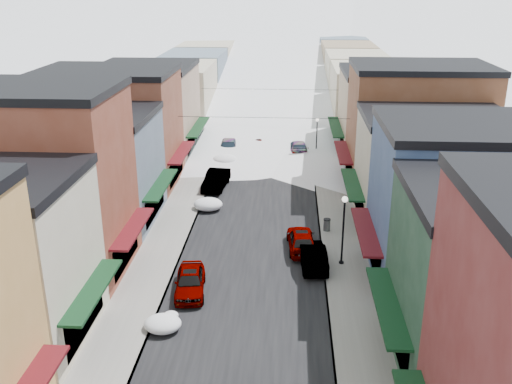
# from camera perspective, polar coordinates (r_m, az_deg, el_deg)

# --- Properties ---
(road) EXTENTS (10.00, 160.00, 0.01)m
(road) POSITION_cam_1_polar(r_m,az_deg,el_deg) (75.47, 1.47, 6.27)
(road) COLOR black
(road) RESTS_ON ground
(sidewalk_left) EXTENTS (3.20, 160.00, 0.15)m
(sidewalk_left) POSITION_cam_1_polar(r_m,az_deg,el_deg) (75.96, -3.54, 6.39)
(sidewalk_left) COLOR gray
(sidewalk_left) RESTS_ON ground
(sidewalk_right) EXTENTS (3.20, 160.00, 0.15)m
(sidewalk_right) POSITION_cam_1_polar(r_m,az_deg,el_deg) (75.52, 6.51, 6.21)
(sidewalk_right) COLOR gray
(sidewalk_right) RESTS_ON ground
(curb_left) EXTENTS (0.10, 160.00, 0.15)m
(curb_left) POSITION_cam_1_polar(r_m,az_deg,el_deg) (75.79, -2.37, 6.38)
(curb_left) COLOR slate
(curb_left) RESTS_ON ground
(curb_right) EXTENTS (0.10, 160.00, 0.15)m
(curb_right) POSITION_cam_1_polar(r_m,az_deg,el_deg) (75.45, 5.33, 6.24)
(curb_right) COLOR slate
(curb_right) RESTS_ON ground
(bldg_l_brick_near) EXTENTS (12.30, 8.20, 12.50)m
(bldg_l_brick_near) POSITION_cam_1_polar(r_m,az_deg,el_deg) (39.29, -21.12, 0.91)
(bldg_l_brick_near) COLOR brown
(bldg_l_brick_near) RESTS_ON ground
(bldg_l_grayblue) EXTENTS (11.30, 9.20, 9.00)m
(bldg_l_grayblue) POSITION_cam_1_polar(r_m,az_deg,el_deg) (47.09, -16.21, 2.36)
(bldg_l_grayblue) COLOR slate
(bldg_l_grayblue) RESTS_ON ground
(bldg_l_brick_far) EXTENTS (13.30, 9.20, 11.00)m
(bldg_l_brick_far) POSITION_cam_1_polar(r_m,az_deg,el_deg) (55.34, -14.30, 6.26)
(bldg_l_brick_far) COLOR brown
(bldg_l_brick_far) RESTS_ON ground
(bldg_l_tan) EXTENTS (11.30, 11.20, 10.00)m
(bldg_l_tan) POSITION_cam_1_polar(r_m,az_deg,el_deg) (64.55, -10.80, 8.04)
(bldg_l_tan) COLOR tan
(bldg_l_tan) RESTS_ON ground
(bldg_r_green) EXTENTS (11.30, 9.20, 9.50)m
(bldg_r_green) POSITION_cam_1_polar(r_m,az_deg,el_deg) (30.55, 23.71, -8.13)
(bldg_r_green) COLOR #1C3A28
(bldg_r_green) RESTS_ON ground
(bldg_r_blue) EXTENTS (11.30, 9.20, 10.50)m
(bldg_r_blue) POSITION_cam_1_polar(r_m,az_deg,el_deg) (38.12, 19.48, -1.07)
(bldg_r_blue) COLOR navy
(bldg_r_blue) RESTS_ON ground
(bldg_r_cream) EXTENTS (12.30, 9.20, 9.00)m
(bldg_r_cream) POSITION_cam_1_polar(r_m,az_deg,el_deg) (46.69, 17.15, 2.10)
(bldg_r_cream) COLOR #B4AB91
(bldg_r_cream) RESTS_ON ground
(bldg_r_brick_far) EXTENTS (13.30, 9.20, 11.50)m
(bldg_r_brick_far) POSITION_cam_1_polar(r_m,az_deg,el_deg) (54.91, 15.74, 6.28)
(bldg_r_brick_far) COLOR brown
(bldg_r_brick_far) RESTS_ON ground
(bldg_r_tan) EXTENTS (11.30, 11.20, 9.50)m
(bldg_r_tan) POSITION_cam_1_polar(r_m,az_deg,el_deg) (64.51, 13.03, 7.64)
(bldg_r_tan) COLOR tan
(bldg_r_tan) RESTS_ON ground
(distant_blocks) EXTENTS (34.00, 55.00, 8.00)m
(distant_blocks) POSITION_cam_1_polar(r_m,az_deg,el_deg) (97.25, 2.00, 11.87)
(distant_blocks) COLOR gray
(distant_blocks) RESTS_ON ground
(overhead_cables) EXTENTS (16.40, 15.04, 0.04)m
(overhead_cables) POSITION_cam_1_polar(r_m,az_deg,el_deg) (61.92, 1.09, 9.01)
(overhead_cables) COLOR black
(overhead_cables) RESTS_ON ground
(car_silver_sedan) EXTENTS (2.32, 4.71, 1.54)m
(car_silver_sedan) POSITION_cam_1_polar(r_m,az_deg,el_deg) (36.34, -6.61, -8.86)
(car_silver_sedan) COLOR #9EA2A6
(car_silver_sedan) RESTS_ON ground
(car_dark_hatch) EXTENTS (2.30, 5.24, 1.68)m
(car_dark_hatch) POSITION_cam_1_polar(r_m,az_deg,el_deg) (53.77, -4.01, 1.25)
(car_dark_hatch) COLOR black
(car_dark_hatch) RESTS_ON ground
(car_silver_wagon) EXTENTS (2.52, 5.70, 1.63)m
(car_silver_wagon) POSITION_cam_1_polar(r_m,az_deg,el_deg) (64.20, -2.77, 4.45)
(car_silver_wagon) COLOR gray
(car_silver_wagon) RESTS_ON ground
(car_green_sedan) EXTENTS (2.02, 4.89, 1.57)m
(car_green_sedan) POSITION_cam_1_polar(r_m,az_deg,el_deg) (39.41, 5.71, -6.33)
(car_green_sedan) COLOR black
(car_green_sedan) RESTS_ON ground
(car_gray_suv) EXTENTS (2.31, 4.94, 1.64)m
(car_gray_suv) POSITION_cam_1_polar(r_m,az_deg,el_deg) (41.57, 4.56, -4.76)
(car_gray_suv) COLOR #999BA1
(car_gray_suv) RESTS_ON ground
(car_black_sedan) EXTENTS (2.56, 5.45, 1.54)m
(car_black_sedan) POSITION_cam_1_polar(r_m,az_deg,el_deg) (64.48, 4.22, 4.45)
(car_black_sedan) COLOR black
(car_black_sedan) RESTS_ON ground
(car_lane_silver) EXTENTS (2.05, 4.61, 1.54)m
(car_lane_silver) POSITION_cam_1_polar(r_m,az_deg,el_deg) (65.46, 0.11, 4.75)
(car_lane_silver) COLOR #999AA1
(car_lane_silver) RESTS_ON ground
(car_lane_white) EXTENTS (2.73, 5.67, 1.56)m
(car_lane_white) POSITION_cam_1_polar(r_m,az_deg,el_deg) (81.03, 3.01, 7.80)
(car_lane_white) COLOR silver
(car_lane_white) RESTS_ON ground
(trash_can) EXTENTS (0.57, 0.57, 0.96)m
(trash_can) POSITION_cam_1_polar(r_m,az_deg,el_deg) (44.68, 7.10, -3.25)
(trash_can) COLOR #56595B
(trash_can) RESTS_ON sidewalk_right
(streetlamp_near) EXTENTS (0.41, 0.41, 4.93)m
(streetlamp_near) POSITION_cam_1_polar(r_m,az_deg,el_deg) (38.72, 8.75, -2.95)
(streetlamp_near) COLOR black
(streetlamp_near) RESTS_ON sidewalk_right
(streetlamp_far) EXTENTS (0.36, 0.36, 4.38)m
(streetlamp_far) POSITION_cam_1_polar(r_m,az_deg,el_deg) (62.46, 6.10, 5.90)
(streetlamp_far) COLOR black
(streetlamp_far) RESTS_ON sidewalk_right
(snow_pile_near) EXTENTS (2.10, 2.49, 0.89)m
(snow_pile_near) POSITION_cam_1_polar(r_m,az_deg,el_deg) (33.19, -9.24, -12.81)
(snow_pile_near) COLOR white
(snow_pile_near) RESTS_ON ground
(snow_pile_mid) EXTENTS (2.47, 2.72, 1.05)m
(snow_pile_mid) POSITION_cam_1_polar(r_m,az_deg,el_deg) (48.87, -4.78, -1.21)
(snow_pile_mid) COLOR white
(snow_pile_mid) RESTS_ON ground
(snow_pile_far) EXTENTS (2.69, 2.86, 1.14)m
(snow_pile_far) POSITION_cam_1_polar(r_m,az_deg,el_deg) (60.73, -3.12, 3.24)
(snow_pile_far) COLOR white
(snow_pile_far) RESTS_ON ground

